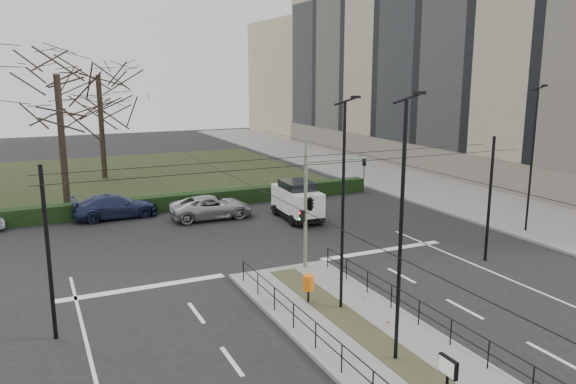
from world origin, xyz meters
The scene contains 19 objects.
ground centered at (0.00, 0.00, 0.00)m, with size 140.00×140.00×0.00m, color black.
median_island centered at (0.00, -2.50, 0.07)m, with size 4.40×15.00×0.14m, color slate.
sidewalk_east centered at (18.00, 22.00, 0.07)m, with size 8.00×90.00×0.14m, color slate.
park centered at (-6.00, 32.00, 0.05)m, with size 38.00×26.00×0.10m, color black.
hedge centered at (-6.00, 18.60, 0.50)m, with size 38.00×1.00×1.00m, color black.
apartment_block centered at (27.97, 23.97, 10.39)m, with size 13.09×52.10×21.64m.
median_railing centered at (0.00, -2.60, 0.98)m, with size 4.14×13.24×0.92m.
catenary centered at (0.00, 1.62, 3.42)m, with size 20.00×34.00×6.00m.
traffic_light centered at (1.46, 4.50, 3.20)m, with size 3.58×2.05×5.26m.
litter_bin centered at (-0.57, 0.82, 0.93)m, with size 0.43×0.43×1.10m.
info_panel centered at (-1.51, -8.12, 1.91)m, with size 0.13×0.59×2.25m.
streetlamp_median_near centered at (-0.08, -4.23, 4.31)m, with size 0.68×0.14×8.20m.
streetlamp_median_far centered at (0.35, -0.13, 4.17)m, with size 0.66×0.14×7.92m.
streetlamp_sidewalk centered at (15.24, 4.71, 4.26)m, with size 0.68×0.14×8.10m.
parked_car_third centered at (-5.31, 17.96, 0.75)m, with size 2.10×5.16×1.50m, color #212A4E.
parked_car_fourth centered at (0.12, 15.36, 0.71)m, with size 2.35×5.10×1.42m, color #9B9EA3.
white_van centered at (4.84, 12.95, 1.23)m, with size 2.23×4.50×2.37m.
bare_tree_center centered at (-4.16, 32.00, 8.08)m, with size 8.29×8.29×11.44m.
bare_tree_near centered at (-7.83, 22.45, 8.15)m, with size 6.40×6.40×11.55m.
Camera 1 is at (-9.90, -17.32, 8.83)m, focal length 35.00 mm.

